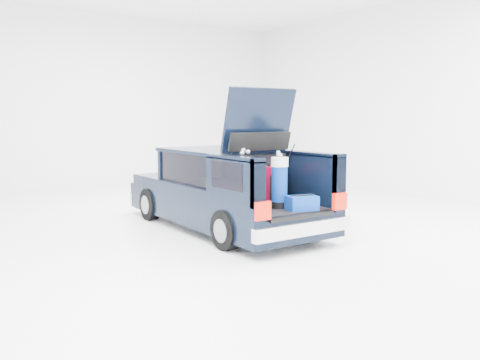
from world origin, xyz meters
TOP-DOWN VIEW (x-y plane):
  - ground at (0.00, 0.00)m, footprint 14.00×14.00m
  - car at (-0.00, 0.11)m, footprint 1.87×4.65m
  - red_suitcase at (0.27, -1.10)m, footprint 0.43×0.32m
  - black_golf_bag at (-0.50, -1.38)m, footprint 0.36×0.39m
  - blue_golf_bag at (0.03, -1.56)m, footprint 0.30×0.30m
  - blue_duffel at (0.20, -1.90)m, footprint 0.51×0.40m

SIDE VIEW (x-z plane):
  - ground at x=0.00m, z-range 0.00..0.00m
  - car at x=0.00m, z-range -0.56..1.91m
  - blue_duffel at x=0.20m, z-range 0.59..0.83m
  - red_suitcase at x=0.27m, z-range 0.58..1.22m
  - blue_golf_bag at x=0.03m, z-range 0.56..1.45m
  - black_golf_bag at x=-0.50m, z-range 0.56..1.48m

